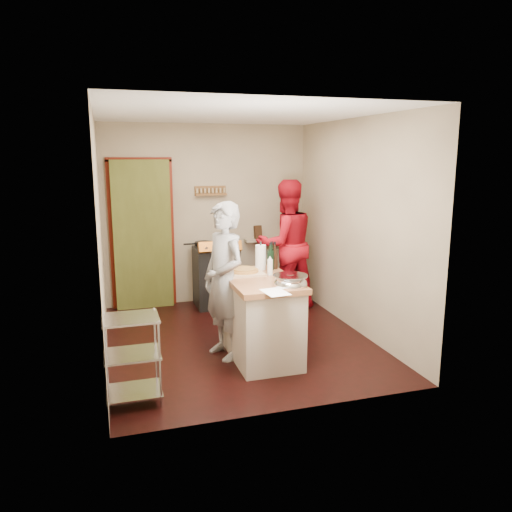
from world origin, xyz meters
The scene contains 10 objects.
floor centered at (0.00, 0.00, 0.00)m, with size 3.50×3.50×0.00m, color black.
back_wall centered at (-0.64, 1.78, 1.13)m, with size 3.00×0.44×2.60m.
left_wall centered at (-1.50, 0.00, 1.30)m, with size 0.04×3.50×2.60m, color tan.
right_wall centered at (1.50, 0.00, 1.30)m, with size 0.04×3.50×2.60m, color tan.
ceiling centered at (0.00, 0.00, 2.61)m, with size 3.00×3.50×0.02m, color white.
stove centered at (0.05, 1.42, 0.45)m, with size 0.60×0.63×1.00m.
wire_shelving centered at (-1.28, -1.20, 0.44)m, with size 0.48×0.40×0.80m.
island centered at (0.11, -0.55, 0.47)m, with size 0.71×1.32×1.19m.
person_stripe centered at (-0.26, -0.42, 0.84)m, with size 0.62×0.40×1.69m, color #A7A7AC.
person_red centered at (1.00, 1.11, 0.91)m, with size 0.89×0.69×1.83m, color #A90B18.
Camera 1 is at (-1.43, -5.44, 2.16)m, focal length 35.00 mm.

